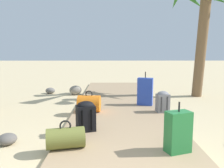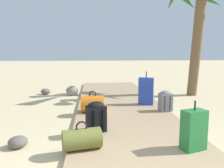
% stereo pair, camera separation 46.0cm
% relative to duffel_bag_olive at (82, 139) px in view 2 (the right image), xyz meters
% --- Properties ---
extents(ground_plane, '(60.00, 60.00, 0.00)m').
position_rel_duffel_bag_olive_xyz_m(ground_plane, '(0.85, 1.84, -0.23)').
color(ground_plane, '#D1BA8C').
extents(boardwalk, '(2.11, 8.19, 0.08)m').
position_rel_duffel_bag_olive_xyz_m(boardwalk, '(0.85, 2.66, -0.19)').
color(boardwalk, tan).
rests_on(boardwalk, ground).
extents(duffel_bag_olive, '(0.58, 0.40, 0.41)m').
position_rel_duffel_bag_olive_xyz_m(duffel_bag_olive, '(0.00, 0.00, 0.00)').
color(duffel_bag_olive, olive).
rests_on(duffel_bag_olive, boardwalk).
extents(backpack_grey, '(0.30, 0.26, 0.47)m').
position_rel_duffel_bag_olive_xyz_m(backpack_grey, '(1.80, 1.92, 0.10)').
color(backpack_grey, slate).
rests_on(backpack_grey, boardwalk).
extents(suitcase_green, '(0.37, 0.29, 0.69)m').
position_rel_duffel_bag_olive_xyz_m(suitcase_green, '(1.53, -0.14, 0.13)').
color(suitcase_green, '#237538').
rests_on(suitcase_green, boardwalk).
extents(suitcase_blue, '(0.41, 0.27, 0.84)m').
position_rel_duffel_bag_olive_xyz_m(suitcase_blue, '(1.51, 2.60, 0.20)').
color(suitcase_blue, '#2847B7').
rests_on(suitcase_blue, boardwalk).
extents(backpack_black, '(0.36, 0.31, 0.52)m').
position_rel_duffel_bag_olive_xyz_m(backpack_black, '(0.21, 0.71, 0.12)').
color(backpack_black, black).
rests_on(backpack_black, boardwalk).
extents(duffel_bag_orange, '(0.52, 0.41, 0.48)m').
position_rel_duffel_bag_olive_xyz_m(duffel_bag_orange, '(0.16, 1.97, 0.04)').
color(duffel_bag_orange, orange).
rests_on(duffel_bag_orange, boardwalk).
extents(palm_tree_near_right, '(2.01, 2.18, 3.76)m').
position_rel_duffel_bag_olive_xyz_m(palm_tree_near_right, '(3.45, 3.96, 2.59)').
color(palm_tree_near_right, brown).
rests_on(palm_tree_near_right, ground).
extents(rock_left_far, '(0.38, 0.34, 0.20)m').
position_rel_duffel_bag_olive_xyz_m(rock_left_far, '(-1.40, 4.63, -0.13)').
color(rock_left_far, slate).
rests_on(rock_left_far, ground).
extents(rock_left_near, '(0.48, 0.43, 0.31)m').
position_rel_duffel_bag_olive_xyz_m(rock_left_near, '(-0.51, 4.40, -0.08)').
color(rock_left_near, gray).
rests_on(rock_left_near, ground).
extents(rock_left_mid, '(0.40, 0.40, 0.17)m').
position_rel_duffel_bag_olive_xyz_m(rock_left_mid, '(-0.96, 0.32, -0.14)').
color(rock_left_mid, '#5B5651').
rests_on(rock_left_mid, ground).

